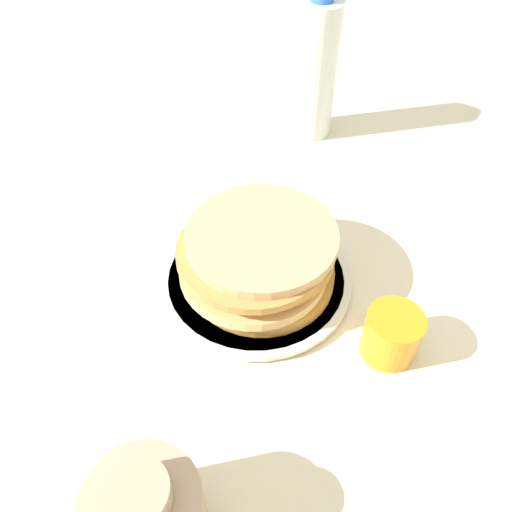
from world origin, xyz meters
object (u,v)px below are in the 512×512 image
at_px(plate, 256,278).
at_px(water_bottle_near, 317,71).
at_px(juice_glass, 391,334).
at_px(pancake_stack, 258,257).

bearing_deg(plate, water_bottle_near, -89.23).
relative_size(plate, water_bottle_near, 1.03).
bearing_deg(juice_glass, pancake_stack, -17.78).
xyz_separation_m(pancake_stack, juice_glass, (-0.16, 0.05, -0.02)).
bearing_deg(water_bottle_near, juice_glass, 113.10).
height_order(plate, water_bottle_near, water_bottle_near).
bearing_deg(juice_glass, water_bottle_near, -66.90).
bearing_deg(pancake_stack, water_bottle_near, -88.74).
xyz_separation_m(juice_glass, water_bottle_near, (0.17, -0.40, 0.08)).
relative_size(pancake_stack, water_bottle_near, 0.84).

